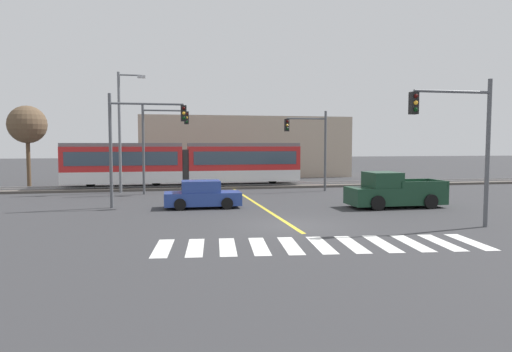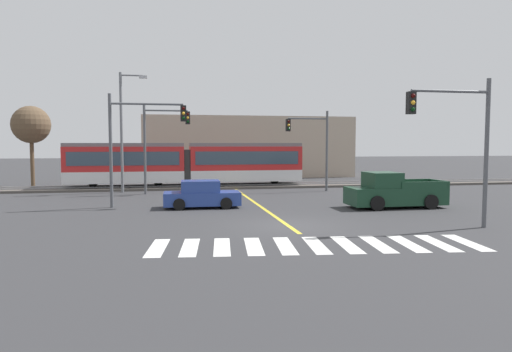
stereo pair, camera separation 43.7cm
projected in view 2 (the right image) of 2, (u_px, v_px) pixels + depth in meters
ground_plane at (288, 226)px, 19.79m from camera, size 200.00×200.00×0.00m
track_bed at (232, 186)px, 37.42m from camera, size 120.00×4.00×0.18m
rail_near at (234, 185)px, 36.70m from camera, size 120.00×0.08×0.10m
rail_far at (231, 184)px, 38.11m from camera, size 120.00×0.08×0.10m
light_rail_tram at (187, 163)px, 36.59m from camera, size 18.50×2.64×3.43m
crosswalk_stripe_0 at (158, 248)px, 15.58m from camera, size 0.87×2.84×0.01m
crosswalk_stripe_1 at (190, 247)px, 15.66m from camera, size 0.87×2.84×0.01m
crosswalk_stripe_2 at (222, 247)px, 15.75m from camera, size 0.87×2.84×0.01m
crosswalk_stripe_3 at (254, 246)px, 15.83m from camera, size 0.87×2.84×0.01m
crosswalk_stripe_4 at (285, 246)px, 15.91m from camera, size 0.87×2.84×0.01m
crosswalk_stripe_5 at (316, 245)px, 15.99m from camera, size 0.87×2.84×0.01m
crosswalk_stripe_6 at (347, 244)px, 16.08m from camera, size 0.87×2.84×0.01m
crosswalk_stripe_7 at (377, 244)px, 16.16m from camera, size 0.87×2.84×0.01m
crosswalk_stripe_8 at (407, 243)px, 16.24m from camera, size 0.87×2.84×0.01m
crosswalk_stripe_9 at (437, 243)px, 16.32m from camera, size 0.87×2.84×0.01m
crosswalk_stripe_10 at (467, 242)px, 16.40m from camera, size 0.87×2.84×0.01m
lane_centre_line at (258, 204)px, 26.71m from camera, size 0.20×17.86×0.01m
sedan_crossing at (202, 195)px, 25.34m from camera, size 4.24×1.99×1.52m
pickup_truck at (393, 193)px, 25.36m from camera, size 5.41×2.25×1.98m
traffic_light_mid_left at (137, 133)px, 25.41m from camera, size 4.25×0.38×6.31m
traffic_light_near_right at (461, 131)px, 18.84m from camera, size 3.75×0.38×6.27m
traffic_light_far_left at (160, 135)px, 32.05m from camera, size 3.25×0.38×6.38m
traffic_light_far_right at (313, 140)px, 33.79m from camera, size 3.25×0.38×5.99m
street_lamp_west at (124, 125)px, 32.93m from camera, size 1.97×0.28×8.67m
bare_tree_far_west at (31, 125)px, 38.03m from camera, size 3.11×3.11×6.71m
building_backdrop_far at (248, 147)px, 49.22m from camera, size 22.07×6.00×6.40m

